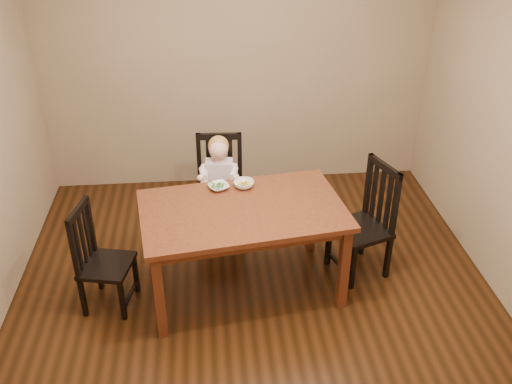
{
  "coord_description": "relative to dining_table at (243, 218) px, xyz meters",
  "views": [
    {
      "loc": [
        -0.33,
        -3.66,
        3.14
      ],
      "look_at": [
        0.03,
        0.25,
        0.84
      ],
      "focal_mm": 40.0,
      "sensor_mm": 36.0,
      "label": 1
    }
  ],
  "objects": [
    {
      "name": "room",
      "position": [
        0.09,
        -0.09,
        0.65
      ],
      "size": [
        4.01,
        4.01,
        2.71
      ],
      "color": "#3E1F0D",
      "rests_on": "ground"
    },
    {
      "name": "fork",
      "position": [
        -0.21,
        0.29,
        0.14
      ],
      "size": [
        0.07,
        0.1,
        0.04
      ],
      "rotation": [
        0.0,
        0.0,
        0.6
      ],
      "color": "silver",
      "rests_on": "bowl_peas"
    },
    {
      "name": "toddler",
      "position": [
        -0.16,
        0.77,
        -0.07
      ],
      "size": [
        0.35,
        0.42,
        0.56
      ],
      "primitive_type": null,
      "rotation": [
        0.0,
        0.0,
        3.09
      ],
      "color": "white",
      "rests_on": "chair_child"
    },
    {
      "name": "dining_table",
      "position": [
        0.0,
        0.0,
        0.0
      ],
      "size": [
        1.7,
        1.16,
        0.79
      ],
      "rotation": [
        0.0,
        0.0,
        0.14
      ],
      "color": "#472010",
      "rests_on": "room"
    },
    {
      "name": "chair_child",
      "position": [
        -0.15,
        0.82,
        -0.22
      ],
      "size": [
        0.46,
        0.44,
        1.0
      ],
      "rotation": [
        0.0,
        0.0,
        3.09
      ],
      "color": "black",
      "rests_on": "room"
    },
    {
      "name": "bowl_veg",
      "position": [
        0.03,
        0.33,
        0.12
      ],
      "size": [
        0.21,
        0.21,
        0.05
      ],
      "primitive_type": "imported",
      "rotation": [
        0.0,
        0.0,
        -0.23
      ],
      "color": "white",
      "rests_on": "dining_table"
    },
    {
      "name": "bowl_peas",
      "position": [
        -0.17,
        0.32,
        0.11
      ],
      "size": [
        0.22,
        0.22,
        0.04
      ],
      "primitive_type": "imported",
      "rotation": [
        0.0,
        0.0,
        0.41
      ],
      "color": "white",
      "rests_on": "dining_table"
    },
    {
      "name": "chair_left",
      "position": [
        -1.13,
        -0.09,
        -0.27
      ],
      "size": [
        0.45,
        0.46,
        0.9
      ],
      "rotation": [
        0.0,
        0.0,
        -1.79
      ],
      "color": "black",
      "rests_on": "room"
    },
    {
      "name": "chair_right",
      "position": [
        1.05,
        0.16,
        -0.21
      ],
      "size": [
        0.54,
        0.55,
        1.02
      ],
      "rotation": [
        0.0,
        0.0,
        1.92
      ],
      "color": "black",
      "rests_on": "room"
    }
  ]
}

